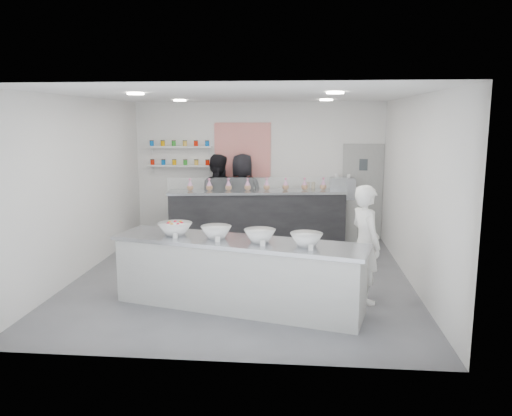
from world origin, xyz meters
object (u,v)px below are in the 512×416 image
(back_bar, at_px, (257,217))
(staff_left, at_px, (217,198))
(espresso_machine, at_px, (342,188))
(staff_right, at_px, (243,197))
(woman_prep, at_px, (365,244))
(prep_counter, at_px, (238,274))
(espresso_ledge, at_px, (328,219))

(back_bar, xyz_separation_m, staff_left, (-0.90, 0.25, 0.37))
(espresso_machine, height_order, staff_right, staff_right)
(staff_left, bearing_deg, woman_prep, 132.38)
(prep_counter, bearing_deg, woman_prep, 27.47)
(espresso_machine, bearing_deg, back_bar, -164.50)
(back_bar, distance_m, woman_prep, 3.75)
(staff_right, bearing_deg, prep_counter, 96.00)
(espresso_ledge, xyz_separation_m, staff_left, (-2.42, -0.25, 0.47))
(espresso_machine, relative_size, woman_prep, 0.32)
(prep_counter, bearing_deg, back_bar, 105.38)
(prep_counter, distance_m, espresso_machine, 4.56)
(espresso_machine, bearing_deg, espresso_ledge, 180.00)
(espresso_machine, distance_m, staff_right, 2.17)
(staff_left, bearing_deg, staff_right, -168.75)
(staff_left, height_order, staff_right, staff_right)
(staff_right, bearing_deg, woman_prep, 121.88)
(espresso_ledge, bearing_deg, espresso_machine, 0.00)
(woman_prep, relative_size, staff_left, 0.91)
(back_bar, bearing_deg, staff_right, 128.93)
(espresso_ledge, relative_size, woman_prep, 0.75)
(espresso_ledge, xyz_separation_m, staff_right, (-1.86, -0.18, 0.48))
(woman_prep, xyz_separation_m, staff_left, (-2.76, 3.50, 0.09))
(back_bar, height_order, staff_right, staff_right)
(espresso_ledge, bearing_deg, staff_right, -174.47)
(espresso_machine, relative_size, staff_left, 0.29)
(staff_left, bearing_deg, espresso_ledge, -169.98)
(espresso_machine, relative_size, staff_right, 0.28)
(back_bar, distance_m, staff_right, 0.60)
(espresso_ledge, xyz_separation_m, woman_prep, (0.34, -3.75, 0.38))
(back_bar, height_order, espresso_ledge, back_bar)
(prep_counter, height_order, espresso_machine, espresso_machine)
(espresso_ledge, height_order, staff_left, staff_left)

